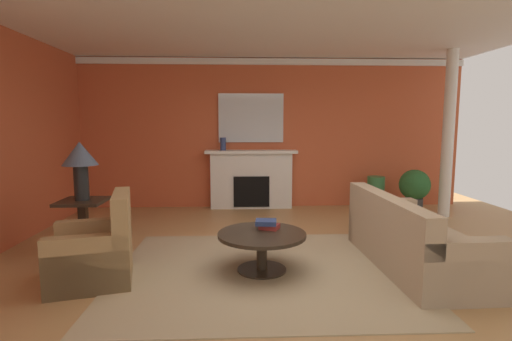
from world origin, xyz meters
The scene contains 18 objects.
ground_plane centered at (0.00, 0.00, 0.00)m, with size 9.45×9.45×0.00m, color tan.
wall_fireplace centered at (0.00, 3.41, 1.48)m, with size 7.87×0.12×2.96m, color #C65633.
ceiling_panel centered at (0.00, 0.30, 2.99)m, with size 7.87×7.29×0.06m, color white.
crown_moulding centered at (0.00, 3.33, 2.88)m, with size 7.87×0.08×0.12m, color white.
area_rug centered at (-0.28, -0.14, 0.01)m, with size 3.28×2.77×0.01m, color tan.
fireplace centered at (-0.29, 3.19, 0.55)m, with size 1.80×0.35×1.16m.
mantel_mirror centered at (-0.29, 3.32, 1.79)m, with size 1.28×0.04×0.96m, color silver.
sofa centered at (1.47, -0.08, 0.30)m, with size 0.96×2.13×0.85m.
armchair_near_window centered at (-2.05, -0.35, 0.31)m, with size 0.97×0.97×0.95m.
coffee_table centered at (-0.28, -0.14, 0.34)m, with size 1.00×1.00×0.45m.
side_table centered at (-2.55, 0.60, 0.40)m, with size 0.56×0.56×0.70m.
table_lamp centered at (-2.55, 0.60, 1.22)m, with size 0.44×0.44×0.75m.
vase_mantel_left centered at (-0.84, 3.15, 1.28)m, with size 0.11×0.11×0.25m, color navy.
vase_tall_corner centered at (2.12, 2.90, 0.33)m, with size 0.33×0.33×0.66m, color #33703D.
book_red_cover centered at (-0.18, 0.03, 0.48)m, with size 0.21×0.18×0.06m, color maroon.
book_art_folio centered at (-0.22, 0.01, 0.53)m, with size 0.24×0.20×0.05m, color navy.
potted_plant centered at (2.72, 2.54, 0.49)m, with size 0.56×0.56×0.83m.
column_white centered at (3.18, 2.34, 1.48)m, with size 0.20×0.20×2.96m, color white.
Camera 1 is at (-0.53, -4.35, 1.68)m, focal length 26.96 mm.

